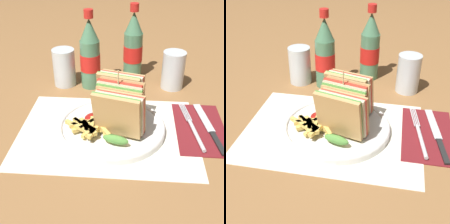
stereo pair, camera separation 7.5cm
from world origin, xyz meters
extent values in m
plane|color=olive|center=(0.00, 0.00, 0.00)|extent=(4.00, 4.00, 0.00)
cube|color=silver|center=(-0.02, 0.00, 0.00)|extent=(0.42, 0.31, 0.00)
cylinder|color=white|center=(-0.01, 0.01, 0.01)|extent=(0.26, 0.26, 0.01)
torus|color=white|center=(-0.01, 0.01, 0.01)|extent=(0.26, 0.26, 0.01)
cube|color=tan|center=(0.00, -0.05, 0.08)|extent=(0.11, 0.06, 0.11)
cube|color=#518E3D|center=(0.00, -0.04, 0.07)|extent=(0.11, 0.06, 0.11)
cube|color=beige|center=(0.01, -0.03, 0.07)|extent=(0.11, 0.06, 0.11)
cube|color=red|center=(0.01, -0.02, 0.07)|extent=(0.11, 0.06, 0.11)
cube|color=tan|center=(0.01, -0.01, 0.07)|extent=(0.11, 0.06, 0.11)
ellipsoid|color=#518E3D|center=(0.00, -0.07, 0.03)|extent=(0.06, 0.03, 0.02)
cube|color=tan|center=(0.00, -0.02, 0.07)|extent=(0.11, 0.06, 0.11)
cube|color=#518E3D|center=(0.00, -0.01, 0.07)|extent=(0.11, 0.06, 0.11)
cube|color=beige|center=(0.00, 0.00, 0.07)|extent=(0.11, 0.06, 0.11)
cube|color=red|center=(0.00, 0.01, 0.07)|extent=(0.11, 0.06, 0.11)
cube|color=tan|center=(0.01, 0.02, 0.08)|extent=(0.11, 0.06, 0.11)
ellipsoid|color=#518E3D|center=(0.00, -0.02, 0.03)|extent=(0.06, 0.03, 0.02)
cube|color=tan|center=(0.00, 0.05, 0.08)|extent=(0.11, 0.06, 0.11)
cube|color=#518E3D|center=(0.00, 0.06, 0.07)|extent=(0.11, 0.06, 0.11)
cube|color=beige|center=(0.01, 0.07, 0.07)|extent=(0.11, 0.06, 0.11)
cube|color=red|center=(0.01, 0.08, 0.07)|extent=(0.11, 0.06, 0.11)
cube|color=tan|center=(0.01, 0.09, 0.07)|extent=(0.11, 0.06, 0.11)
ellipsoid|color=#518E3D|center=(0.00, 0.03, 0.03)|extent=(0.06, 0.03, 0.02)
cylinder|color=tan|center=(0.00, 0.01, 0.09)|extent=(0.00, 0.00, 0.14)
cube|color=#E0B756|center=(-0.06, -0.02, 0.02)|extent=(0.05, 0.02, 0.01)
cube|color=#E0B756|center=(-0.02, -0.02, 0.02)|extent=(0.01, 0.06, 0.01)
cube|color=#E0B756|center=(-0.07, -0.02, 0.02)|extent=(0.06, 0.04, 0.01)
cube|color=#E0B756|center=(-0.06, -0.04, 0.02)|extent=(0.03, 0.05, 0.01)
cube|color=#E0B756|center=(-0.09, -0.03, 0.03)|extent=(0.06, 0.04, 0.01)
cube|color=#E0B756|center=(-0.08, -0.03, 0.03)|extent=(0.06, 0.06, 0.01)
cube|color=#E0B756|center=(-0.07, -0.02, 0.03)|extent=(0.06, 0.05, 0.01)
cube|color=#E0B756|center=(-0.07, -0.03, 0.03)|extent=(0.02, 0.06, 0.01)
cube|color=#E0B756|center=(-0.06, -0.03, 0.03)|extent=(0.01, 0.07, 0.01)
cube|color=#E0B756|center=(-0.05, -0.04, 0.03)|extent=(0.03, 0.06, 0.01)
cube|color=#E0B756|center=(-0.03, -0.03, 0.03)|extent=(0.04, 0.06, 0.01)
cube|color=#E0B756|center=(-0.07, -0.03, 0.03)|extent=(0.05, 0.06, 0.01)
cube|color=#E0B756|center=(-0.08, -0.02, 0.03)|extent=(0.06, 0.03, 0.01)
cube|color=#E0B756|center=(-0.06, -0.01, 0.03)|extent=(0.05, 0.06, 0.01)
ellipsoid|color=maroon|center=(-0.05, 0.01, 0.03)|extent=(0.05, 0.04, 0.02)
cube|color=maroon|center=(0.20, 0.03, 0.00)|extent=(0.12, 0.22, 0.00)
cylinder|color=silver|center=(0.18, -0.01, 0.01)|extent=(0.03, 0.12, 0.01)
cylinder|color=silver|center=(0.16, 0.09, 0.01)|extent=(0.01, 0.08, 0.00)
cylinder|color=silver|center=(0.17, 0.09, 0.01)|extent=(0.01, 0.08, 0.00)
cylinder|color=silver|center=(0.17, 0.09, 0.01)|extent=(0.01, 0.08, 0.00)
cylinder|color=silver|center=(0.18, 0.09, 0.01)|extent=(0.01, 0.08, 0.00)
cube|color=black|center=(0.23, -0.03, 0.01)|extent=(0.02, 0.08, 0.00)
cube|color=silver|center=(0.21, 0.07, 0.01)|extent=(0.04, 0.13, 0.00)
cylinder|color=#4C7F5B|center=(-0.09, 0.23, 0.07)|extent=(0.06, 0.06, 0.14)
cylinder|color=red|center=(-0.09, 0.23, 0.08)|extent=(0.06, 0.06, 0.05)
cone|color=#4C7F5B|center=(-0.09, 0.23, 0.17)|extent=(0.05, 0.05, 0.06)
cylinder|color=red|center=(-0.09, 0.23, 0.22)|extent=(0.03, 0.03, 0.02)
cylinder|color=#4C7F5B|center=(0.03, 0.31, 0.07)|extent=(0.06, 0.06, 0.14)
cylinder|color=red|center=(0.03, 0.31, 0.08)|extent=(0.06, 0.06, 0.05)
cone|color=#4C7F5B|center=(0.03, 0.31, 0.17)|extent=(0.05, 0.05, 0.06)
cylinder|color=red|center=(0.03, 0.31, 0.22)|extent=(0.03, 0.03, 0.02)
cylinder|color=silver|center=(0.15, 0.24, 0.06)|extent=(0.07, 0.07, 0.11)
cylinder|color=silver|center=(-0.17, 0.24, 0.06)|extent=(0.07, 0.07, 0.11)
cylinder|color=black|center=(-0.17, 0.24, 0.03)|extent=(0.06, 0.06, 0.07)
camera|label=1|loc=(0.03, -0.60, 0.44)|focal=50.00mm
camera|label=2|loc=(0.11, -0.59, 0.44)|focal=50.00mm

